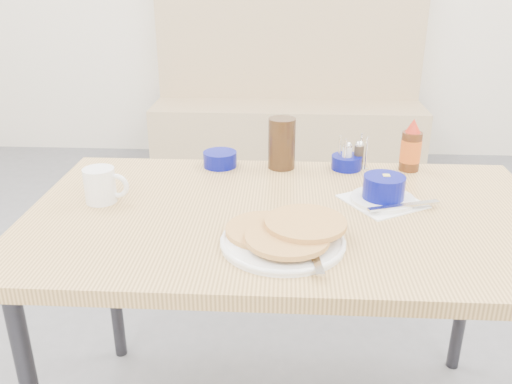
# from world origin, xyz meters

# --- Properties ---
(booth_bench) EXTENTS (1.90, 0.56, 1.22)m
(booth_bench) POSITION_xyz_m (0.00, 2.78, 0.35)
(booth_bench) COLOR tan
(booth_bench) RESTS_ON ground
(dining_table) EXTENTS (1.40, 0.80, 0.76)m
(dining_table) POSITION_xyz_m (0.00, 0.25, 0.70)
(dining_table) COLOR tan
(dining_table) RESTS_ON ground
(pancake_plate) EXTENTS (0.30, 0.31, 0.05)m
(pancake_plate) POSITION_xyz_m (-0.01, 0.07, 0.78)
(pancake_plate) COLOR white
(pancake_plate) RESTS_ON dining_table
(coffee_mug) EXTENTS (0.13, 0.09, 0.10)m
(coffee_mug) POSITION_xyz_m (-0.52, 0.29, 0.81)
(coffee_mug) COLOR white
(coffee_mug) RESTS_ON dining_table
(grits_setting) EXTENTS (0.28, 0.26, 0.08)m
(grits_setting) POSITION_xyz_m (0.26, 0.33, 0.79)
(grits_setting) COLOR white
(grits_setting) RESTS_ON dining_table
(creamer_bowl) EXTENTS (0.11, 0.11, 0.05)m
(creamer_bowl) POSITION_xyz_m (-0.22, 0.59, 0.78)
(creamer_bowl) COLOR #050A72
(creamer_bowl) RESTS_ON dining_table
(butter_bowl) EXTENTS (0.10, 0.10, 0.04)m
(butter_bowl) POSITION_xyz_m (0.18, 0.59, 0.78)
(butter_bowl) COLOR #050A72
(butter_bowl) RESTS_ON dining_table
(amber_tumbler) EXTENTS (0.09, 0.09, 0.16)m
(amber_tumbler) POSITION_xyz_m (-0.02, 0.59, 0.84)
(amber_tumbler) COLOR #332010
(amber_tumbler) RESTS_ON dining_table
(condiment_caddy) EXTENTS (0.10, 0.08, 0.11)m
(condiment_caddy) POSITION_xyz_m (0.20, 0.59, 0.80)
(condiment_caddy) COLOR silver
(condiment_caddy) RESTS_ON dining_table
(syrup_bottle) EXTENTS (0.06, 0.06, 0.17)m
(syrup_bottle) POSITION_xyz_m (0.38, 0.59, 0.83)
(syrup_bottle) COLOR #47230F
(syrup_bottle) RESTS_ON dining_table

